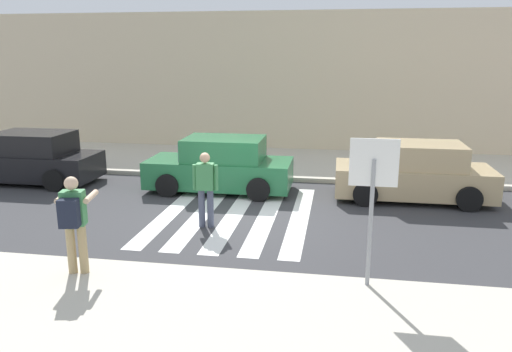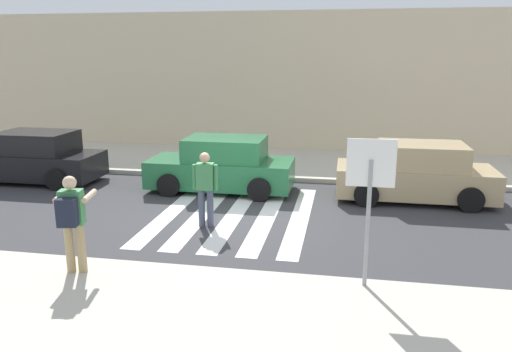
# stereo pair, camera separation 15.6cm
# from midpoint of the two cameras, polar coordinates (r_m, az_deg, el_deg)

# --- Properties ---
(ground_plane) EXTENTS (120.00, 120.00, 0.00)m
(ground_plane) POSITION_cam_midpoint_polar(r_m,az_deg,el_deg) (12.13, -2.26, -4.70)
(ground_plane) COLOR #38383A
(sidewalk_far) EXTENTS (60.00, 4.80, 0.14)m
(sidewalk_far) POSITION_cam_midpoint_polar(r_m,az_deg,el_deg) (17.81, 1.93, 1.58)
(sidewalk_far) COLOR beige
(sidewalk_far) RESTS_ON ground
(building_facade_far) EXTENTS (56.00, 4.00, 5.43)m
(building_facade_far) POSITION_cam_midpoint_polar(r_m,az_deg,el_deg) (21.80, 3.73, 10.85)
(building_facade_far) COLOR beige
(building_facade_far) RESTS_ON ground
(crosswalk_stripe_0) EXTENTS (0.44, 5.20, 0.01)m
(crosswalk_stripe_0) POSITION_cam_midpoint_polar(r_m,az_deg,el_deg) (12.74, -9.12, -3.93)
(crosswalk_stripe_0) COLOR silver
(crosswalk_stripe_0) RESTS_ON ground
(crosswalk_stripe_1) EXTENTS (0.44, 5.20, 0.01)m
(crosswalk_stripe_1) POSITION_cam_midpoint_polar(r_m,az_deg,el_deg) (12.51, -5.65, -4.17)
(crosswalk_stripe_1) COLOR silver
(crosswalk_stripe_1) RESTS_ON ground
(crosswalk_stripe_2) EXTENTS (0.44, 5.20, 0.01)m
(crosswalk_stripe_2) POSITION_cam_midpoint_polar(r_m,az_deg,el_deg) (12.32, -2.06, -4.39)
(crosswalk_stripe_2) COLOR silver
(crosswalk_stripe_2) RESTS_ON ground
(crosswalk_stripe_3) EXTENTS (0.44, 5.20, 0.01)m
(crosswalk_stripe_3) POSITION_cam_midpoint_polar(r_m,az_deg,el_deg) (12.18, 1.64, -4.61)
(crosswalk_stripe_3) COLOR silver
(crosswalk_stripe_3) RESTS_ON ground
(crosswalk_stripe_4) EXTENTS (0.44, 5.20, 0.01)m
(crosswalk_stripe_4) POSITION_cam_midpoint_polar(r_m,az_deg,el_deg) (12.09, 5.40, -4.80)
(crosswalk_stripe_4) COLOR silver
(crosswalk_stripe_4) RESTS_ON ground
(stop_sign) EXTENTS (0.76, 0.08, 2.44)m
(stop_sign) POSITION_cam_midpoint_polar(r_m,az_deg,el_deg) (8.04, 13.45, -0.54)
(stop_sign) COLOR gray
(stop_sign) RESTS_ON sidewalk_near
(photographer_with_backpack) EXTENTS (0.68, 0.91, 1.72)m
(photographer_with_backpack) POSITION_cam_midpoint_polar(r_m,az_deg,el_deg) (9.04, -19.82, -4.34)
(photographer_with_backpack) COLOR tan
(photographer_with_backpack) RESTS_ON sidewalk_near
(pedestrian_crossing) EXTENTS (0.58, 0.27, 1.72)m
(pedestrian_crossing) POSITION_cam_midpoint_polar(r_m,az_deg,el_deg) (11.26, -5.42, -1.06)
(pedestrian_crossing) COLOR #474C60
(pedestrian_crossing) RESTS_ON ground
(parked_car_black) EXTENTS (4.10, 1.92, 1.55)m
(parked_car_black) POSITION_cam_midpoint_polar(r_m,az_deg,el_deg) (16.71, -23.75, 1.87)
(parked_car_black) COLOR black
(parked_car_black) RESTS_ON ground
(parked_car_green) EXTENTS (4.10, 1.92, 1.55)m
(parked_car_green) POSITION_cam_midpoint_polar(r_m,az_deg,el_deg) (14.28, -3.57, 1.16)
(parked_car_green) COLOR #236B3D
(parked_car_green) RESTS_ON ground
(parked_car_tan) EXTENTS (4.10, 1.92, 1.55)m
(parked_car_tan) POSITION_cam_midpoint_polar(r_m,az_deg,el_deg) (14.02, 18.15, 0.24)
(parked_car_tan) COLOR tan
(parked_car_tan) RESTS_ON ground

